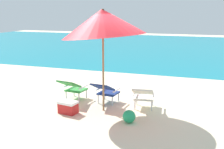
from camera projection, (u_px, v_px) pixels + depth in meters
ground_plane at (140, 73)px, 11.75m from camera, size 40.00×40.00×0.00m
ocean_band at (168, 47)px, 19.83m from camera, size 40.00×18.00×0.01m
lounge_chair_left at (73, 87)px, 8.09m from camera, size 0.63×0.93×0.68m
lounge_chair_center at (106, 90)px, 7.77m from camera, size 0.63×0.93×0.68m
lounge_chair_right at (144, 95)px, 7.34m from camera, size 0.64×0.93×0.68m
beach_umbrella_center at (103, 23)px, 6.86m from camera, size 2.51×2.46×2.71m
beach_ball at (129, 116)px, 6.54m from camera, size 0.31×0.31×0.31m
cooler_box at (68, 107)px, 7.14m from camera, size 0.52×0.39×0.32m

